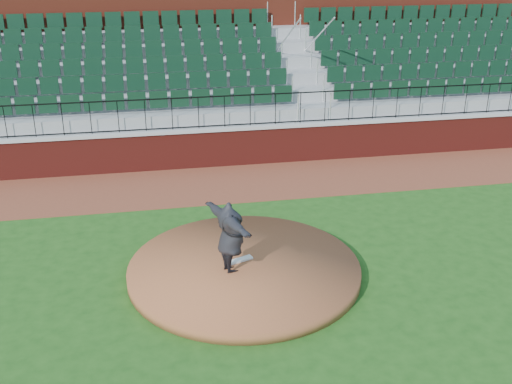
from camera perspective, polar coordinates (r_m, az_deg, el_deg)
ground at (r=14.03m, az=1.13°, el=-7.25°), size 90.00×90.00×0.00m
warning_track at (r=18.82m, az=-2.16°, el=0.91°), size 34.00×3.20×0.01m
field_wall at (r=20.10m, az=-2.86°, el=4.15°), size 34.00×0.35×1.20m
wall_cap at (r=19.90m, az=-2.90°, el=5.93°), size 34.00×0.45×0.10m
wall_railing at (r=19.75m, az=-2.93°, el=7.45°), size 34.00×0.05×1.00m
seating_stands at (r=22.26m, az=-3.93°, el=10.52°), size 34.00×5.10×4.60m
concourse_wall at (r=24.90m, az=-4.75°, el=12.87°), size 34.00×0.50×5.50m
pitchers_mound at (r=13.79m, az=-1.10°, el=-7.22°), size 5.15×5.15×0.25m
pitching_rubber at (r=13.88m, az=-1.59°, el=-6.34°), size 0.66×0.38×0.04m
pitcher at (r=13.15m, az=-2.38°, el=-4.18°), size 1.14×2.07×1.63m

